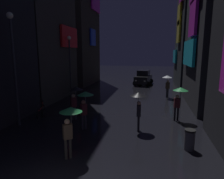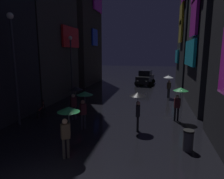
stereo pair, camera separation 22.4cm
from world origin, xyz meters
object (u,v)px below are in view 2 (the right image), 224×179
object	(u,v)px
pedestrian_near_crossing_green	(67,118)
pedestrian_foreground_left_black	(75,94)
bicycle_parked_at_storefront	(41,111)
streetlamp_left_far	(71,60)
pedestrian_far_right_green	(84,100)
car_distant	(145,78)
pedestrian_midstreet_left_clear	(169,80)
pedestrian_midstreet_centre_green	(179,95)
streetlamp_left_near	(14,58)
trash_bin	(188,140)
pedestrian_foreground_right_black	(138,101)

from	to	relation	value
pedestrian_near_crossing_green	pedestrian_foreground_left_black	distance (m)	4.76
bicycle_parked_at_storefront	streetlamp_left_far	world-z (taller)	streetlamp_left_far
pedestrian_foreground_left_black	bicycle_parked_at_storefront	distance (m)	2.79
pedestrian_far_right_green	car_distant	xyz separation A→B (m)	(2.35, 16.54, -0.74)
pedestrian_foreground_left_black	pedestrian_midstreet_left_clear	size ratio (longest dim) A/B	1.00
pedestrian_midstreet_centre_green	streetlamp_left_far	distance (m)	10.64
pedestrian_near_crossing_green	pedestrian_midstreet_centre_green	world-z (taller)	same
bicycle_parked_at_storefront	streetlamp_left_far	distance (m)	6.74
pedestrian_near_crossing_green	streetlamp_left_near	bearing A→B (deg)	147.71
trash_bin	bicycle_parked_at_storefront	bearing A→B (deg)	162.16
trash_bin	pedestrian_far_right_green	bearing A→B (deg)	164.93
pedestrian_foreground_right_black	streetlamp_left_far	bearing A→B (deg)	134.69
pedestrian_far_right_green	streetlamp_left_near	size ratio (longest dim) A/B	0.33
pedestrian_midstreet_centre_green	streetlamp_left_near	world-z (taller)	streetlamp_left_near
pedestrian_foreground_left_black	pedestrian_midstreet_centre_green	bearing A→B (deg)	9.80
pedestrian_near_crossing_green	pedestrian_foreground_left_black	world-z (taller)	same
streetlamp_left_far	pedestrian_midstreet_left_clear	bearing A→B (deg)	10.51
pedestrian_midstreet_centre_green	streetlamp_left_far	size ratio (longest dim) A/B	0.37
streetlamp_left_far	pedestrian_midstreet_centre_green	bearing A→B (deg)	-27.85
bicycle_parked_at_storefront	streetlamp_left_far	xyz separation A→B (m)	(-0.40, 5.94, 3.17)
pedestrian_foreground_left_black	pedestrian_midstreet_left_clear	world-z (taller)	same
pedestrian_foreground_left_black	pedestrian_midstreet_centre_green	distance (m)	6.48
pedestrian_midstreet_left_clear	pedestrian_far_right_green	bearing A→B (deg)	-118.57
bicycle_parked_at_storefront	car_distant	distance (m)	16.24
bicycle_parked_at_storefront	pedestrian_midstreet_left_clear	bearing A→B (deg)	41.65
pedestrian_foreground_left_black	pedestrian_midstreet_left_clear	bearing A→B (deg)	51.61
pedestrian_near_crossing_green	pedestrian_far_right_green	distance (m)	3.13
trash_bin	pedestrian_foreground_right_black	bearing A→B (deg)	142.75
pedestrian_far_right_green	pedestrian_foreground_right_black	bearing A→B (deg)	7.74
pedestrian_near_crossing_green	streetlamp_left_far	distance (m)	11.55
pedestrian_midstreet_left_clear	streetlamp_left_far	size ratio (longest dim) A/B	0.37
pedestrian_midstreet_centre_green	pedestrian_foreground_left_black	bearing A→B (deg)	-170.20
pedestrian_near_crossing_green	bicycle_parked_at_storefront	xyz separation A→B (m)	(-4.08, 4.54, -1.28)
pedestrian_far_right_green	pedestrian_midstreet_centre_green	bearing A→B (deg)	25.37
pedestrian_near_crossing_green	streetlamp_left_far	size ratio (longest dim) A/B	0.37
pedestrian_far_right_green	car_distant	distance (m)	16.72
pedestrian_far_right_green	streetlamp_left_far	distance (m)	8.61
pedestrian_midstreet_left_clear	streetlamp_left_far	xyz separation A→B (m)	(-8.94, -1.66, 1.88)
bicycle_parked_at_storefront	streetlamp_left_near	bearing A→B (deg)	-103.02
pedestrian_far_right_green	pedestrian_midstreet_centre_green	xyz separation A→B (m)	(5.24, 2.49, 0.00)
pedestrian_foreground_left_black	streetlamp_left_near	distance (m)	3.99
pedestrian_foreground_right_black	pedestrian_far_right_green	bearing A→B (deg)	-172.26
pedestrian_foreground_left_black	pedestrian_far_right_green	world-z (taller)	same
pedestrian_near_crossing_green	pedestrian_far_right_green	xyz separation A→B (m)	(-0.47, 3.10, 0.00)
pedestrian_midstreet_centre_green	car_distant	size ratio (longest dim) A/B	0.49
pedestrian_far_right_green	pedestrian_near_crossing_green	bearing A→B (deg)	-81.45
pedestrian_near_crossing_green	trash_bin	distance (m)	5.24
pedestrian_near_crossing_green	pedestrian_foreground_right_black	xyz separation A→B (m)	(2.43, 3.49, 0.00)
pedestrian_midstreet_left_clear	trash_bin	distance (m)	10.54
pedestrian_foreground_right_black	streetlamp_left_far	distance (m)	10.01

